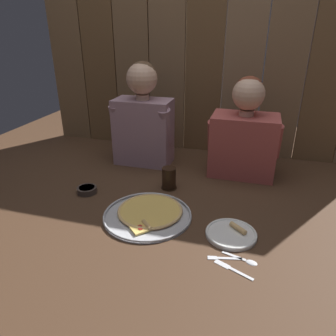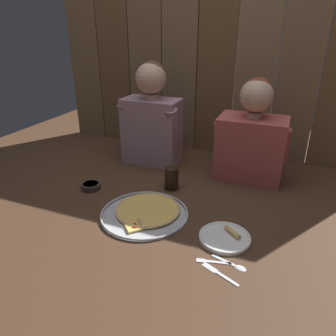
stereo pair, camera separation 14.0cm
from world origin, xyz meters
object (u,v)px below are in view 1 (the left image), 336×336
drinking_glass (169,178)px  diner_left (143,118)px  dinner_plate (231,233)px  dipping_bowl (87,190)px  pizza_tray (149,213)px  diner_right (244,134)px

drinking_glass → diner_left: bearing=129.8°
dinner_plate → dipping_bowl: bearing=167.9°
pizza_tray → drinking_glass: drinking_glass is taller
dipping_bowl → dinner_plate: bearing=-12.1°
drinking_glass → dipping_bowl: size_ratio=1.15×
diner_left → diner_right: (0.61, 0.00, -0.05)m
drinking_glass → diner_right: 0.50m
diner_left → diner_right: size_ratio=1.10×
pizza_tray → dinner_plate: size_ratio=1.90×
pizza_tray → diner_right: diner_right is taller
pizza_tray → dipping_bowl: bearing=163.4°
drinking_glass → dipping_bowl: 0.44m
pizza_tray → diner_right: (0.37, 0.58, 0.23)m
dinner_plate → drinking_glass: bearing=137.6°
pizza_tray → dipping_bowl: 0.40m
dipping_bowl → diner_right: 0.92m
pizza_tray → dinner_plate: dinner_plate is taller
dinner_plate → dipping_bowl: 0.78m
pizza_tray → dinner_plate: (0.38, -0.05, -0.00)m
dinner_plate → drinking_glass: size_ratio=1.81×
pizza_tray → dinner_plate: bearing=-7.5°
drinking_glass → diner_left: 0.45m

